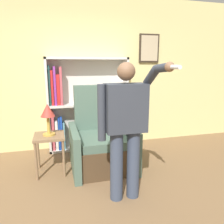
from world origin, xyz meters
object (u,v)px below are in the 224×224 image
at_px(bookcase, 80,106).
at_px(armchair, 101,143).
at_px(side_table, 50,142).
at_px(table_lamp, 48,113).
at_px(person_standing, 126,124).

height_order(bookcase, armchair, bookcase).
bearing_deg(armchair, side_table, -176.43).
distance_m(bookcase, side_table, 1.07).
bearing_deg(bookcase, table_lamp, -122.27).
relative_size(person_standing, table_lamp, 3.52).
distance_m(bookcase, table_lamp, 1.01).
xyz_separation_m(bookcase, armchair, (0.23, -0.80, -0.46)).
bearing_deg(table_lamp, side_table, -90.00).
bearing_deg(armchair, person_standing, -84.22).
bearing_deg(table_lamp, person_standing, -45.57).
distance_m(person_standing, side_table, 1.32).
bearing_deg(bookcase, side_table, -122.27).
bearing_deg(person_standing, table_lamp, 134.43).
relative_size(side_table, table_lamp, 1.27).
xyz_separation_m(person_standing, table_lamp, (-0.87, 0.89, -0.02)).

